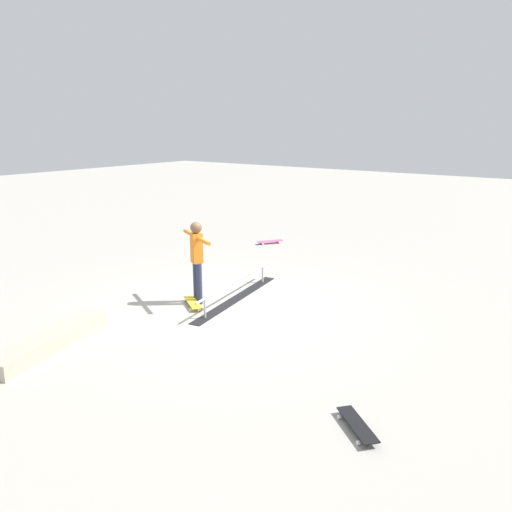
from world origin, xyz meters
TOP-DOWN VIEW (x-y plane):
  - ground_plane at (0.00, 0.00)m, footprint 60.00×60.00m
  - grind_rail at (-0.56, -0.21)m, footprint 3.28×0.80m
  - skate_ledge at (3.14, -1.17)m, footprint 2.40×1.13m
  - skater_main at (0.09, -0.70)m, footprint 0.68×1.24m
  - skateboard_main at (0.32, -0.64)m, footprint 0.61×0.78m
  - loose_skateboard_black at (2.30, 3.88)m, footprint 0.66×0.74m
  - loose_skateboard_pink at (-5.13, -2.53)m, footprint 0.78×0.61m

SIDE VIEW (x-z plane):
  - ground_plane at x=0.00m, z-range 0.00..0.00m
  - skateboard_main at x=0.32m, z-range 0.03..0.12m
  - loose_skateboard_black at x=2.30m, z-range 0.03..0.12m
  - loose_skateboard_pink at x=-5.13m, z-range 0.03..0.12m
  - skate_ledge at x=3.14m, z-range 0.00..0.25m
  - grind_rail at x=-0.56m, z-range -0.03..0.39m
  - skater_main at x=0.09m, z-range 0.14..1.82m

